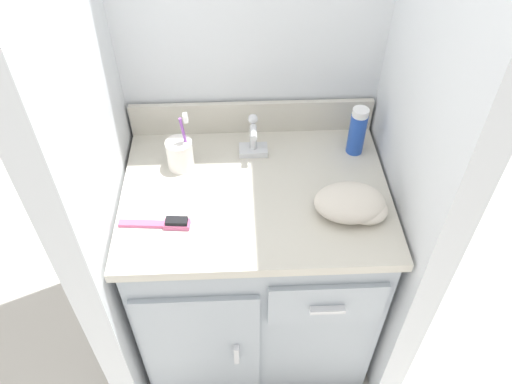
% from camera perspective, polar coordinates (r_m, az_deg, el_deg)
% --- Properties ---
extents(ground_plane, '(6.00, 6.00, 0.00)m').
position_cam_1_polar(ground_plane, '(2.07, -0.04, -14.74)').
color(ground_plane, beige).
extents(wall_back, '(0.97, 0.08, 2.20)m').
position_cam_1_polar(wall_back, '(1.55, -0.63, 18.53)').
color(wall_back, silver).
rests_on(wall_back, ground_plane).
extents(wall_left, '(0.08, 0.66, 2.20)m').
position_cam_1_polar(wall_left, '(1.31, -20.16, 10.39)').
color(wall_left, silver).
rests_on(wall_left, ground_plane).
extents(wall_right, '(0.08, 0.66, 2.20)m').
position_cam_1_polar(wall_right, '(1.34, 19.65, 11.34)').
color(wall_right, silver).
rests_on(wall_right, ground_plane).
extents(vanity, '(0.79, 0.60, 0.75)m').
position_cam_1_polar(vanity, '(1.74, -0.08, -8.28)').
color(vanity, '#9EA8B2').
rests_on(vanity, ground_plane).
extents(backsplash, '(0.79, 0.02, 0.11)m').
position_cam_1_polar(backsplash, '(1.65, -0.48, 8.56)').
color(backsplash, beige).
rests_on(backsplash, vanity).
extents(sink_faucet, '(0.09, 0.09, 0.14)m').
position_cam_1_polar(sink_faucet, '(1.56, -0.32, 5.85)').
color(sink_faucet, silver).
rests_on(sink_faucet, vanity).
extents(toothbrush_cup, '(0.08, 0.08, 0.19)m').
position_cam_1_polar(toothbrush_cup, '(1.53, -8.67, 4.34)').
color(toothbrush_cup, white).
rests_on(toothbrush_cup, vanity).
extents(shaving_cream_can, '(0.05, 0.05, 0.16)m').
position_cam_1_polar(shaving_cream_can, '(1.58, 11.50, 6.83)').
color(shaving_cream_can, '#234CB2').
rests_on(shaving_cream_can, vanity).
extents(hairbrush, '(0.20, 0.04, 0.03)m').
position_cam_1_polar(hairbrush, '(1.39, -10.39, -3.56)').
color(hairbrush, '#C1517F').
rests_on(hairbrush, vanity).
extents(hand_towel, '(0.20, 0.15, 0.07)m').
position_cam_1_polar(hand_towel, '(1.41, 11.08, -1.36)').
color(hand_towel, beige).
rests_on(hand_towel, vanity).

